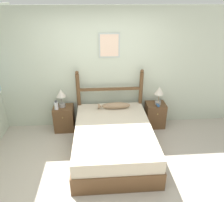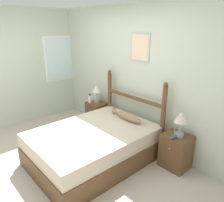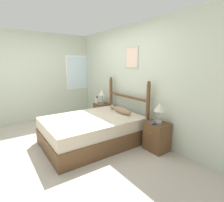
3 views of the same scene
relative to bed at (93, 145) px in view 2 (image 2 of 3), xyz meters
The scene contains 12 objects.
ground_plane 0.71m from the bed, 108.07° to the right, with size 16.00×16.00×0.00m, color #B7AD9E.
wall_back 1.50m from the bed, 100.38° to the left, with size 6.40×0.08×2.55m.
wall_left 2.61m from the bed, 165.66° to the right, with size 0.08×6.40×2.55m.
bed is the anchor object (origin of this frame).
headboard 1.04m from the bed, 90.00° to the left, with size 1.42×0.08×1.33m.
nightstand_left 1.33m from the bed, 139.36° to the left, with size 0.42×0.38×0.56m.
nightstand_right 1.33m from the bed, 40.64° to the left, with size 0.42×0.38×0.56m.
table_lamp_left 1.46m from the bed, 139.29° to the left, with size 0.20×0.20×0.40m.
table_lamp_right 1.46m from the bed, 39.19° to the left, with size 0.20×0.20×0.40m.
bottle 1.42m from the bed, 145.60° to the left, with size 0.08×0.08×0.21m.
model_boat 1.30m from the bed, 36.47° to the left, with size 0.07×0.17×0.22m.
fish_pillow 0.79m from the bed, 83.67° to the left, with size 0.68×0.15×0.14m.
Camera 2 is at (2.78, -1.26, 2.16)m, focal length 35.00 mm.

